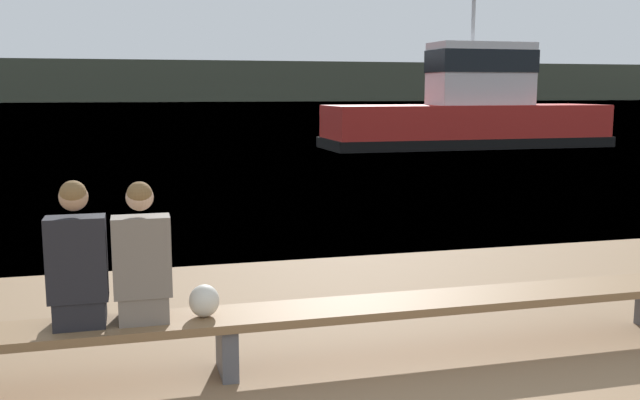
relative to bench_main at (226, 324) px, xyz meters
The scene contains 7 objects.
water_surface 123.38m from the bench_main, 89.47° to the left, with size 240.00×240.00×0.00m, color #426B8E.
far_shoreline 129.25m from the bench_main, 89.49° to the left, with size 600.00×12.00×7.28m, color #424738.
bench_main is the anchor object (origin of this frame).
person_left 1.15m from the bench_main, behind, with size 0.40×0.37×1.04m.
person_right 0.78m from the bench_main, behind, with size 0.40×0.37×1.02m.
shopping_bag 0.25m from the bench_main, behind, with size 0.22×0.21×0.24m.
tugboat_red 22.33m from the bench_main, 59.04° to the left, with size 10.69×3.09×7.16m.
Camera 1 is at (-1.77, -1.66, 2.10)m, focal length 40.00 mm.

